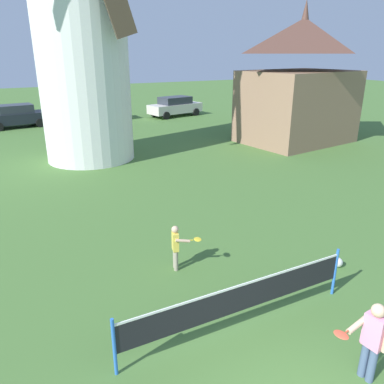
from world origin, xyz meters
TOP-DOWN VIEW (x-y plane):
  - windmill at (0.84, 16.03)m, footprint 9.02×4.87m
  - tennis_net at (0.37, 2.28)m, footprint 4.93×0.06m
  - player_near at (1.50, 0.34)m, footprint 0.81×0.49m
  - player_far at (0.21, 4.78)m, footprint 0.68×0.61m
  - stray_ball at (3.78, 3.04)m, footprint 0.24×0.24m
  - parked_car_black at (-1.80, 26.71)m, footprint 4.07×2.24m
  - parked_car_mustard at (4.02, 26.84)m, footprint 4.36×2.06m
  - parked_car_cream at (10.06, 26.07)m, footprint 4.68×2.59m
  - chapel at (12.39, 14.42)m, footprint 6.88×5.44m

SIDE VIEW (x-z plane):
  - stray_ball at x=3.78m, z-range 0.00..0.24m
  - player_far at x=0.21m, z-range 0.08..1.23m
  - tennis_net at x=0.37m, z-range 0.13..1.23m
  - player_near at x=1.50m, z-range 0.09..1.52m
  - parked_car_black at x=-1.80m, z-range 0.03..1.59m
  - parked_car_mustard at x=4.02m, z-range 0.03..1.59m
  - parked_car_cream at x=10.06m, z-range 0.03..1.59m
  - chapel at x=12.39m, z-range -0.52..7.08m
  - windmill at x=0.84m, z-range -0.50..13.98m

